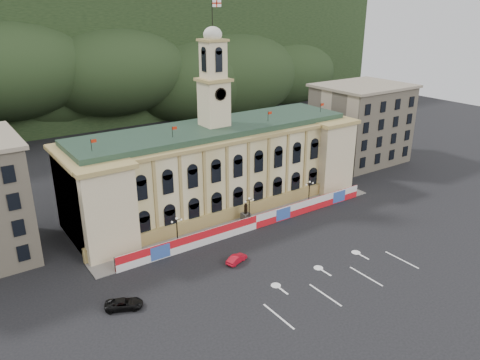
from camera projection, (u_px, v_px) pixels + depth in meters
ground at (316, 266)px, 69.07m from camera, size 260.00×260.00×0.00m
lane_markings at (341, 282)px, 65.22m from camera, size 26.00×10.00×0.02m
hill_ridge at (66, 57)px, 155.99m from camera, size 230.00×80.00×64.00m
city_hall at (216, 166)px, 87.53m from camera, size 56.20×17.60×37.10m
side_building_right at (361, 123)px, 112.37m from camera, size 21.00×17.00×18.60m
hoarding_fence at (256, 222)px, 80.24m from camera, size 50.00×0.44×2.50m
pavement at (247, 222)px, 82.69m from camera, size 56.00×5.50×0.16m
statue at (246, 216)px, 82.49m from camera, size 1.40×1.40×3.72m
lamp_left at (177, 229)px, 73.61m from camera, size 1.96×0.44×5.15m
lamp_center at (249, 208)px, 81.05m from camera, size 1.96×0.44×5.15m
lamp_right at (309, 191)px, 88.48m from camera, size 1.96×0.44×5.15m
red_sedan at (237, 259)px, 69.92m from camera, size 3.56×4.53×1.23m
black_suv at (124, 304)px, 59.40m from camera, size 5.79×6.42×1.32m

